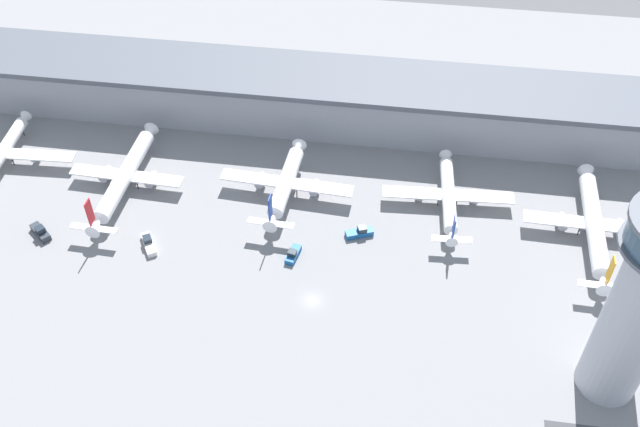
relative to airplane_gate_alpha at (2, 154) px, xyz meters
name	(u,v)px	position (x,y,z in m)	size (l,w,h in m)	color
ground_plane	(312,300)	(93.74, -36.28, -4.03)	(1000.00, 1000.00, 0.00)	gray
terminal_building	(347,100)	(93.74, 33.72, 4.14)	(239.48, 25.00, 16.14)	#9399A3
airplane_gate_alpha	(2,154)	(0.00, 0.00, 0.00)	(41.10, 36.51, 11.39)	white
airplane_gate_bravo	(125,176)	(37.44, -4.32, 0.08)	(31.69, 43.08, 13.38)	white
airplane_gate_charlie	(286,183)	(81.38, -1.55, 0.71)	(36.28, 33.85, 13.82)	white
airplane_gate_delta	(448,195)	(124.59, 0.78, -0.27)	(34.87, 34.63, 11.28)	white
airplane_gate_echo	(594,225)	(161.09, -5.53, 0.24)	(34.75, 43.16, 13.49)	white
service_truck_catering	(41,232)	(21.63, -24.97, -2.94)	(6.99, 6.37, 3.13)	black
service_truck_fuel	(293,254)	(86.96, -23.30, -3.11)	(3.45, 6.55, 2.65)	black
service_truck_baggage	(149,244)	(50.24, -24.86, -3.11)	(6.09, 7.97, 2.64)	black
service_truck_water	(360,233)	(102.61, -13.46, -3.04)	(7.45, 4.89, 2.84)	black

